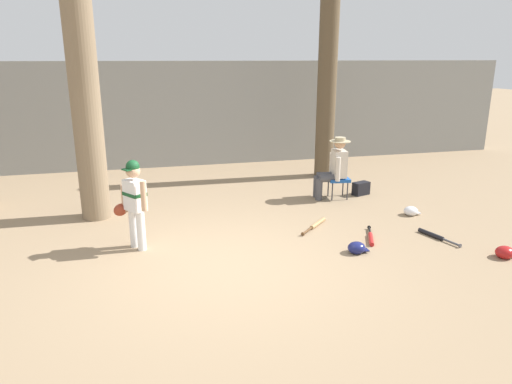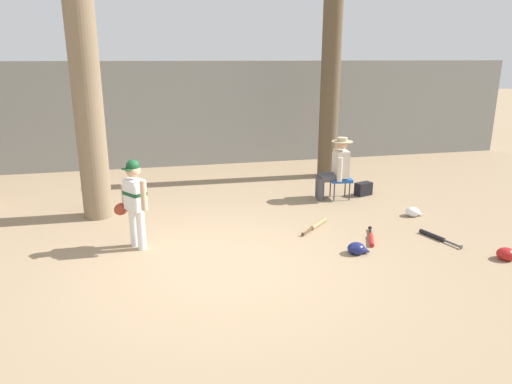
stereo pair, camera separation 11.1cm
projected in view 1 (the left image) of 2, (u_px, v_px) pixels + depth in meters
name	position (u px, v px, depth m)	size (l,w,h in m)	color
ground_plane	(226.00, 267.00, 6.17)	(60.00, 60.00, 0.00)	#937A5B
concrete_back_wall	(178.00, 114.00, 11.66)	(18.00, 0.36, 2.58)	gray
tree_near_player	(86.00, 103.00, 7.54)	(0.76, 0.76, 4.69)	#7F6B51
tree_behind_spectator	(327.00, 84.00, 10.34)	(0.61, 0.61, 4.80)	brown
young_ballplayer	(134.00, 199.00, 6.57)	(0.51, 0.51, 1.31)	white
folding_stool	(338.00, 180.00, 9.09)	(0.45, 0.45, 0.41)	#194C9E
seated_spectator	(334.00, 166.00, 9.00)	(0.67, 0.54, 1.20)	#47474C
handbag_beside_stool	(361.00, 188.00, 9.36)	(0.34, 0.18, 0.26)	black
bat_black_composite	(434.00, 235.00, 7.16)	(0.26, 0.75, 0.07)	black
bat_wood_tan	(316.00, 224.00, 7.64)	(0.63, 0.62, 0.07)	tan
bat_red_barrel	(371.00, 238.00, 7.07)	(0.36, 0.70, 0.07)	red
batting_helmet_navy	(357.00, 248.00, 6.59)	(0.30, 0.23, 0.17)	navy
batting_helmet_red	(505.00, 252.00, 6.43)	(0.31, 0.24, 0.18)	#A81919
batting_helmet_white	(411.00, 211.00, 8.17)	(0.29, 0.23, 0.17)	silver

